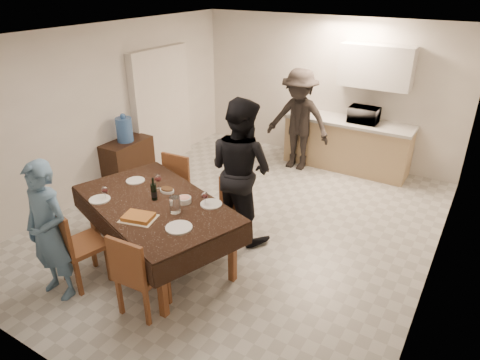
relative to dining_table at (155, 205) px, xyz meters
The scene contains 33 objects.
floor 1.54m from the dining_table, 70.54° to the left, with size 5.00×6.00×0.02m, color beige.
ceiling 2.25m from the dining_table, 70.54° to the left, with size 5.00×6.00×0.02m, color white.
wall_back 4.31m from the dining_table, 84.06° to the left, with size 5.00×0.02×2.60m, color silver.
wall_front 1.88m from the dining_table, 75.82° to the right, with size 5.00×0.02×2.60m, color silver.
wall_left 2.46m from the dining_table, 148.72° to the left, with size 0.02×6.00×2.60m, color silver.
wall_right 3.24m from the dining_table, 23.03° to the left, with size 0.02×6.00×2.60m, color silver.
stub_partition 3.16m from the dining_table, 128.91° to the left, with size 0.15×1.40×2.10m, color silver.
kitchen_base_cabinet 4.08m from the dining_table, 75.15° to the left, with size 2.20×0.60×0.86m, color tan.
kitchen_worktop 4.07m from the dining_table, 75.15° to the left, with size 2.24×0.64×0.05m, color #ACACA7.
upper_cabinet 4.42m from the dining_table, 71.75° to the left, with size 1.20×0.34×0.70m, color silver.
dining_table is the anchor object (origin of this frame).
chair_near_left 0.97m from the dining_table, 118.04° to the right, with size 0.55×0.56×0.54m.
chair_near_right 0.97m from the dining_table, 61.88° to the right, with size 0.47×0.47×0.53m.
chair_far_left 0.82m from the dining_table, 124.41° to the left, with size 0.47×0.47×0.53m.
chair_far_right 0.85m from the dining_table, 56.12° to the left, with size 0.43×0.43×0.46m.
console 2.32m from the dining_table, 143.41° to the left, with size 0.42×0.84×0.78m, color black.
water_jug 2.30m from the dining_table, 143.41° to the left, with size 0.26×0.26×0.39m, color #4578C7.
wine_bottle 0.19m from the dining_table, 135.00° to the left, with size 0.07×0.07×0.29m, color black, non-canonical shape.
water_pitcher 0.38m from the dining_table, ahead, with size 0.12×0.12×0.19m, color white.
savoury_tart 0.40m from the dining_table, 75.26° to the right, with size 0.38×0.28×0.05m, color #AD6F32.
salad_bowl 0.36m from the dining_table, 30.96° to the left, with size 0.16×0.16×0.06m, color white.
mushroom_dish 0.29m from the dining_table, 100.12° to the left, with size 0.18×0.18×0.03m, color white.
wine_glass_a 0.62m from the dining_table, 155.56° to the right, with size 0.08×0.08×0.17m, color white, non-canonical shape.
wine_glass_b 0.62m from the dining_table, 24.44° to the left, with size 0.08×0.08×0.17m, color white, non-canonical shape.
wine_glass_c 0.39m from the dining_table, 123.69° to the left, with size 0.09×0.09×0.20m, color white, non-canonical shape.
plate_near_left 0.67m from the dining_table, 153.43° to the right, with size 0.25×0.25×0.01m, color white.
plate_near_right 0.67m from the dining_table, 26.57° to the right, with size 0.29×0.29×0.02m, color white.
plate_far_left 0.67m from the dining_table, 153.43° to the left, with size 0.24×0.24×0.01m, color white.
plate_far_right 0.67m from the dining_table, 26.57° to the left, with size 0.26×0.26×0.01m, color white.
microwave 4.14m from the dining_table, 71.93° to the left, with size 0.50×0.34×0.27m, color silver.
person_near 1.19m from the dining_table, 117.65° to the right, with size 0.58×0.38×1.60m, color slate.
person_far 1.20m from the dining_table, 62.35° to the left, with size 0.93×0.72×1.91m, color black.
person_kitchen 3.49m from the dining_table, 85.63° to the left, with size 1.17×0.67×1.81m, color black.
Camera 1 is at (2.71, -4.50, 3.26)m, focal length 32.00 mm.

